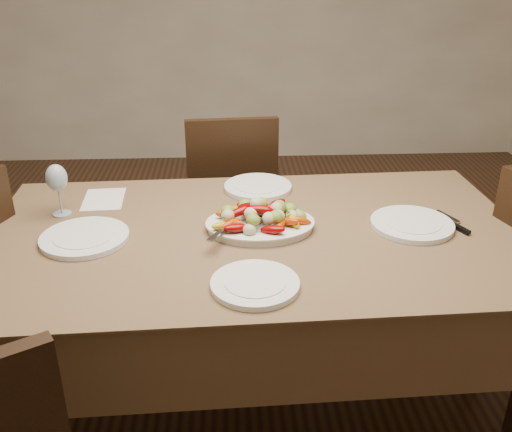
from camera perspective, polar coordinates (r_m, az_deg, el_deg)
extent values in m
plane|color=#371F10|center=(2.34, -3.05, -19.26)|extent=(6.00, 6.00, 0.00)
cube|color=brown|center=(2.14, 0.00, -10.71)|extent=(1.87, 1.10, 0.76)
ellipsoid|color=white|center=(1.96, 0.42, -1.02)|extent=(0.37, 0.28, 0.02)
cylinder|color=white|center=(1.97, -16.76, -2.10)|extent=(0.29, 0.29, 0.02)
cylinder|color=white|center=(2.05, 15.33, -0.81)|extent=(0.29, 0.29, 0.02)
cylinder|color=white|center=(2.29, 0.19, 2.89)|extent=(0.27, 0.27, 0.02)
cylinder|color=white|center=(1.64, -0.10, -6.87)|extent=(0.26, 0.26, 0.02)
cube|color=silver|center=(2.27, -14.98, 1.63)|extent=(0.16, 0.22, 0.00)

